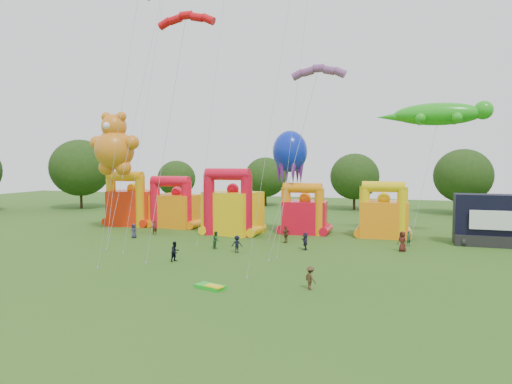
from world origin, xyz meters
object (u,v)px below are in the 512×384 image
(stage_trailer, at_px, (498,221))
(spectator_4, at_px, (286,235))
(gecko_kite, at_px, (428,162))
(bouncy_castle_0, at_px, (131,205))
(octopus_kite, at_px, (287,172))
(bouncy_castle_2, at_px, (232,209))
(teddy_bear_kite, at_px, (113,169))
(spectator_0, at_px, (134,231))

(stage_trailer, bearing_deg, spectator_4, -166.11)
(gecko_kite, height_order, spectator_4, gecko_kite)
(bouncy_castle_0, relative_size, octopus_kite, 0.59)
(bouncy_castle_2, relative_size, stage_trailer, 0.95)
(bouncy_castle_2, xyz_separation_m, stage_trailer, (27.60, 1.27, -0.38))
(bouncy_castle_2, relative_size, teddy_bear_kite, 0.53)
(bouncy_castle_0, distance_m, octopus_kite, 21.63)
(stage_trailer, height_order, spectator_4, stage_trailer)
(teddy_bear_kite, xyz_separation_m, gecko_kite, (34.59, 6.12, 0.77))
(bouncy_castle_0, relative_size, spectator_4, 4.07)
(spectator_0, bearing_deg, spectator_4, 17.15)
(stage_trailer, distance_m, spectator_0, 37.47)
(bouncy_castle_0, xyz_separation_m, stage_trailer, (42.63, -1.40, -0.20))
(spectator_0, bearing_deg, octopus_kite, 35.22)
(spectator_0, bearing_deg, bouncy_castle_0, 133.71)
(bouncy_castle_2, xyz_separation_m, teddy_bear_kite, (-13.49, -3.26, 4.64))
(bouncy_castle_0, relative_size, spectator_0, 4.52)
(stage_trailer, relative_size, gecko_kite, 0.54)
(bouncy_castle_0, bearing_deg, bouncy_castle_2, -10.09)
(octopus_kite, relative_size, spectator_4, 6.88)
(spectator_4, bearing_deg, bouncy_castle_0, -74.16)
(stage_trailer, height_order, spectator_0, stage_trailer)
(bouncy_castle_2, relative_size, gecko_kite, 0.51)
(octopus_kite, bearing_deg, stage_trailer, -0.29)
(spectator_0, bearing_deg, stage_trailer, 20.56)
(bouncy_castle_0, distance_m, spectator_4, 23.33)
(bouncy_castle_0, relative_size, bouncy_castle_2, 0.93)
(bouncy_castle_0, relative_size, teddy_bear_kite, 0.50)
(bouncy_castle_2, height_order, octopus_kite, octopus_kite)
(spectator_0, xyz_separation_m, spectator_4, (16.45, 2.24, 0.09))
(teddy_bear_kite, xyz_separation_m, spectator_0, (4.36, -2.72, -6.71))
(gecko_kite, height_order, spectator_0, gecko_kite)
(bouncy_castle_0, height_order, spectator_4, bouncy_castle_0)
(stage_trailer, xyz_separation_m, spectator_0, (-36.73, -7.25, -1.69))
(spectator_0, bearing_deg, gecko_kite, 25.69)
(spectator_0, distance_m, spectator_4, 16.60)
(stage_trailer, bearing_deg, gecko_kite, 166.32)
(bouncy_castle_2, bearing_deg, stage_trailer, 2.64)
(octopus_kite, height_order, spectator_4, octopus_kite)
(teddy_bear_kite, relative_size, octopus_kite, 1.19)
(bouncy_castle_0, distance_m, stage_trailer, 42.66)
(bouncy_castle_0, distance_m, spectator_0, 10.65)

